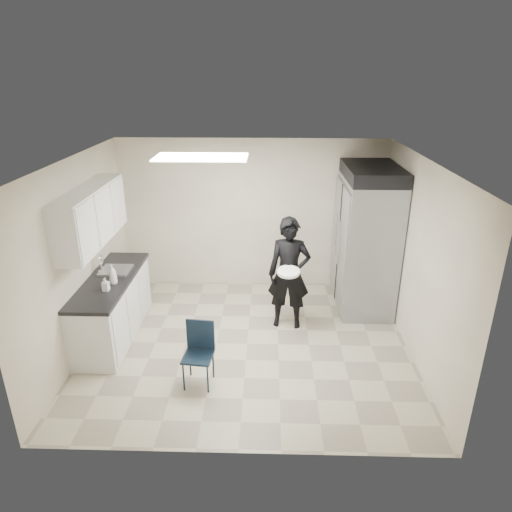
{
  "coord_description": "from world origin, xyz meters",
  "views": [
    {
      "loc": [
        0.28,
        -5.53,
        3.62
      ],
      "look_at": [
        0.12,
        0.2,
        1.27
      ],
      "focal_mm": 32.0,
      "sensor_mm": 36.0,
      "label": 1
    }
  ],
  "objects_px": {
    "commercial_fridge": "(366,245)",
    "man_tuxedo": "(289,274)",
    "lower_counter": "(113,309)",
    "folding_chair": "(198,357)"
  },
  "relations": [
    {
      "from": "commercial_fridge",
      "to": "man_tuxedo",
      "type": "height_order",
      "value": "commercial_fridge"
    },
    {
      "from": "commercial_fridge",
      "to": "man_tuxedo",
      "type": "relative_size",
      "value": 1.24
    },
    {
      "from": "lower_counter",
      "to": "man_tuxedo",
      "type": "bearing_deg",
      "value": 8.16
    },
    {
      "from": "man_tuxedo",
      "to": "folding_chair",
      "type": "bearing_deg",
      "value": -123.1
    },
    {
      "from": "commercial_fridge",
      "to": "folding_chair",
      "type": "distance_m",
      "value": 3.3
    },
    {
      "from": "lower_counter",
      "to": "folding_chair",
      "type": "bearing_deg",
      "value": -38.29
    },
    {
      "from": "lower_counter",
      "to": "commercial_fridge",
      "type": "xyz_separation_m",
      "value": [
        3.78,
        1.07,
        0.62
      ]
    },
    {
      "from": "man_tuxedo",
      "to": "lower_counter",
      "type": "bearing_deg",
      "value": -166.84
    },
    {
      "from": "lower_counter",
      "to": "commercial_fridge",
      "type": "height_order",
      "value": "commercial_fridge"
    },
    {
      "from": "lower_counter",
      "to": "man_tuxedo",
      "type": "height_order",
      "value": "man_tuxedo"
    }
  ]
}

